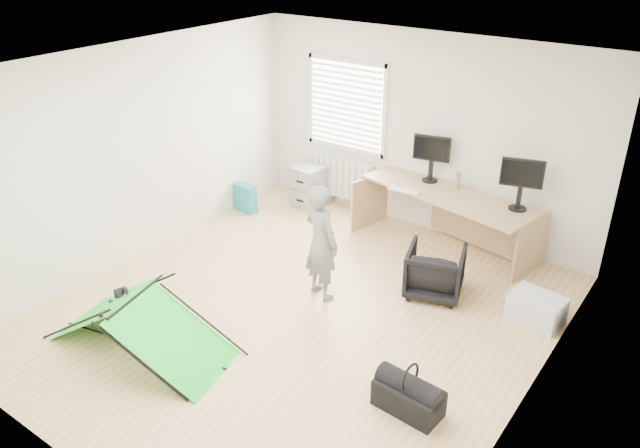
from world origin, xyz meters
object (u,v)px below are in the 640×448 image
Objects in this scene: office_chair at (435,271)px; duffel_bag at (408,398)px; kite at (140,322)px; desk at (445,221)px; monitor_left at (431,165)px; person at (321,242)px; storage_crate at (536,308)px; laptop_bag at (128,310)px; filing_cabinet at (311,185)px; thermos at (458,180)px; monitor_right at (520,191)px.

duffel_bag is at bearing 92.62° from office_chair.
duffel_bag is (2.65, 0.77, -0.17)m from kite.
desk is 4.77× the size of monitor_left.
person is 2.28× the size of duffel_bag.
monitor_left reaches higher than storage_crate.
filing_cabinet is at bearing 113.00° from laptop_bag.
desk is 0.55m from thermos.
office_chair is at bearing 40.55° from kite.
person is at bearing -45.18° from filing_cabinet.
thermos is at bearing 153.50° from monitor_right.
thermos is 4.33m from laptop_bag.
filing_cabinet is 2.57m from person.
monitor_left is 0.98× the size of monitor_right.
monitor_left is 0.80× the size of duffel_bag.
filing_cabinet is 2.01m from monitor_left.
kite is at bearing -74.05° from filing_cabinet.
desk is at bearing 114.62° from duffel_bag.
storage_crate is 2.08m from duffel_bag.
person is 2.11m from kite.
laptop_bag is (-1.36, -1.67, -0.53)m from person.
monitor_right is at bearing 70.32° from laptop_bag.
thermos is at bearing -90.89° from person.
desk reaches higher than office_chair.
laptop_bag is at bearing -107.60° from desk.
office_chair is 1.07× the size of duffel_bag.
thermos is 0.36× the size of office_chair.
duffel_bag is (1.73, -1.09, -0.56)m from person.
storage_crate is at bearing 81.49° from duffel_bag.
duffel_bag is (1.46, -3.20, -0.89)m from monitor_left.
filing_cabinet reaches higher than laptop_bag.
monitor_right reaches higher than thermos.
desk reaches higher than laptop_bag.
desk is 1.16m from office_chair.
thermos is (-0.86, 0.16, -0.12)m from monitor_right.
storage_crate is at bearing -9.36° from filing_cabinet.
monitor_right is 0.25× the size of kite.
monitor_right is 2.48m from person.
monitor_left is 2.41m from storage_crate.
thermos is 0.17× the size of person.
monitor_right is at bearing 44.02° from kite.
desk is 3.70× the size of filing_cabinet.
monitor_right reaches higher than kite.
person is at bearing -97.10° from desk.
filing_cabinet is 1.42× the size of laptop_bag.
desk is 0.76m from monitor_left.
kite is at bearing 81.03° from person.
filing_cabinet reaches higher than duffel_bag.
monitor_left is 0.75× the size of office_chair.
laptop_bag is at bearing -144.98° from monitor_right.
office_chair reaches higher than laptop_bag.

